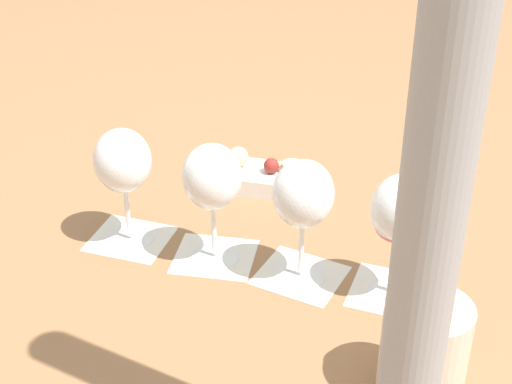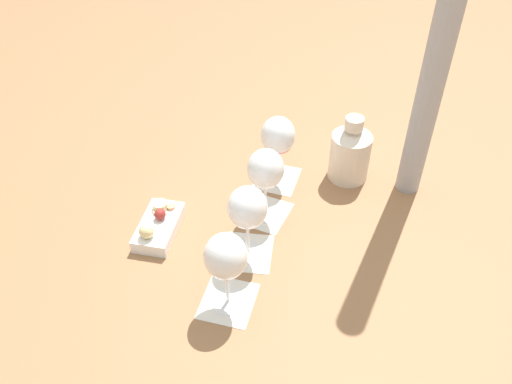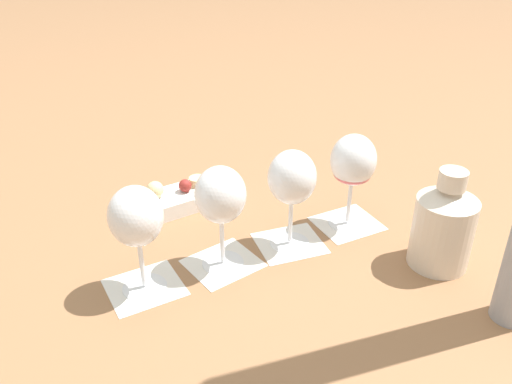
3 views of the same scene
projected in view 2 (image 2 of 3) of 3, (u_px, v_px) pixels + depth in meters
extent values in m
plane|color=#936642|center=(256.00, 233.00, 1.27)|extent=(8.00, 8.00, 0.00)
cube|color=silver|center=(277.00, 178.00, 1.42)|extent=(0.14, 0.14, 0.00)
cube|color=silver|center=(265.00, 213.00, 1.32)|extent=(0.15, 0.15, 0.00)
cube|color=silver|center=(248.00, 252.00, 1.22)|extent=(0.13, 0.12, 0.00)
cube|color=silver|center=(228.00, 301.00, 1.12)|extent=(0.14, 0.13, 0.00)
cylinder|color=white|center=(277.00, 177.00, 1.42)|extent=(0.07, 0.07, 0.01)
cylinder|color=white|center=(277.00, 163.00, 1.38)|extent=(0.01, 0.01, 0.09)
ellipsoid|color=white|center=(278.00, 135.00, 1.33)|extent=(0.09, 0.09, 0.10)
ellipsoid|color=#DA5F69|center=(278.00, 145.00, 1.34)|extent=(0.07, 0.07, 0.03)
cylinder|color=white|center=(265.00, 212.00, 1.32)|extent=(0.07, 0.07, 0.01)
cylinder|color=white|center=(265.00, 197.00, 1.29)|extent=(0.01, 0.01, 0.09)
ellipsoid|color=white|center=(266.00, 169.00, 1.23)|extent=(0.09, 0.09, 0.10)
ellipsoid|color=#A02B35|center=(265.00, 177.00, 1.24)|extent=(0.07, 0.07, 0.04)
cylinder|color=white|center=(248.00, 251.00, 1.22)|extent=(0.07, 0.07, 0.01)
cylinder|color=white|center=(248.00, 236.00, 1.19)|extent=(0.01, 0.01, 0.09)
ellipsoid|color=white|center=(247.00, 208.00, 1.13)|extent=(0.09, 0.09, 0.10)
ellipsoid|color=maroon|center=(248.00, 215.00, 1.15)|extent=(0.07, 0.07, 0.04)
cylinder|color=white|center=(228.00, 300.00, 1.12)|extent=(0.07, 0.07, 0.01)
cylinder|color=white|center=(227.00, 285.00, 1.09)|extent=(0.01, 0.01, 0.09)
ellipsoid|color=white|center=(226.00, 256.00, 1.03)|extent=(0.09, 0.09, 0.10)
ellipsoid|color=#501827|center=(226.00, 264.00, 1.04)|extent=(0.07, 0.07, 0.04)
cylinder|color=beige|center=(350.00, 157.00, 1.39)|extent=(0.10, 0.10, 0.13)
cone|color=beige|center=(353.00, 133.00, 1.34)|extent=(0.10, 0.10, 0.02)
cylinder|color=beige|center=(354.00, 124.00, 1.32)|extent=(0.05, 0.05, 0.03)
cube|color=white|center=(159.00, 228.00, 1.26)|extent=(0.17, 0.11, 0.03)
sphere|color=maroon|center=(160.00, 214.00, 1.25)|extent=(0.03, 0.03, 0.03)
cylinder|color=beige|center=(160.00, 206.00, 1.28)|extent=(0.03, 0.03, 0.02)
cylinder|color=tan|center=(171.00, 207.00, 1.28)|extent=(0.02, 0.02, 0.01)
sphere|color=beige|center=(147.00, 231.00, 1.20)|extent=(0.03, 0.03, 0.03)
cylinder|color=beige|center=(157.00, 212.00, 1.27)|extent=(0.02, 0.02, 0.01)
cylinder|color=#99999E|center=(444.00, 33.00, 1.12)|extent=(0.06, 0.06, 0.84)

